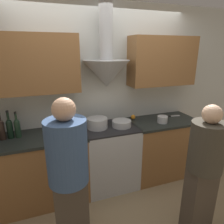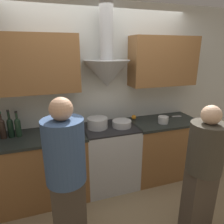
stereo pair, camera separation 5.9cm
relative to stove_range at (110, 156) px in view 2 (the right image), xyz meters
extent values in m
plane|color=#847051|center=(0.00, -0.33, -0.47)|extent=(12.00, 12.00, 0.00)
cube|color=silver|center=(0.00, 0.33, 0.83)|extent=(8.40, 0.06, 2.60)
cone|color=#B7BABC|center=(0.00, 0.12, 1.19)|extent=(0.63, 0.63, 0.35)
cylinder|color=#B7BABC|center=(0.00, 0.12, 1.72)|extent=(0.18, 0.18, 0.72)
cube|color=brown|center=(-1.10, 0.15, 1.33)|extent=(1.45, 0.32, 0.70)
cube|color=brown|center=(0.88, 0.15, 1.33)|extent=(1.01, 0.32, 0.70)
cube|color=brown|center=(-1.10, 0.00, -0.02)|extent=(1.45, 0.60, 0.90)
cube|color=black|center=(-1.10, 0.00, 0.44)|extent=(1.48, 0.62, 0.03)
cube|color=brown|center=(0.88, 0.00, -0.02)|extent=(1.01, 0.60, 0.90)
cube|color=black|center=(0.88, 0.00, 0.44)|extent=(1.03, 0.62, 0.03)
cube|color=#B7BABC|center=(0.00, 0.00, -0.01)|extent=(0.74, 0.60, 0.91)
cube|color=black|center=(0.00, -0.30, -0.05)|extent=(0.52, 0.01, 0.41)
cube|color=black|center=(0.00, 0.00, 0.45)|extent=(0.74, 0.60, 0.02)
cube|color=#B7BABC|center=(0.00, 0.27, 0.39)|extent=(0.74, 0.06, 0.10)
cylinder|color=black|center=(-1.34, 0.06, 0.57)|extent=(0.07, 0.07, 0.21)
sphere|color=black|center=(-1.34, 0.06, 0.67)|extent=(0.07, 0.07, 0.07)
cylinder|color=black|center=(-1.34, 0.06, 0.73)|extent=(0.03, 0.03, 0.09)
cylinder|color=black|center=(-1.25, 0.07, 0.56)|extent=(0.07, 0.07, 0.20)
sphere|color=black|center=(-1.25, 0.07, 0.66)|extent=(0.07, 0.07, 0.07)
cylinder|color=black|center=(-1.25, 0.07, 0.73)|extent=(0.03, 0.03, 0.11)
cylinder|color=black|center=(-1.25, 0.07, 0.80)|extent=(0.03, 0.03, 0.02)
cylinder|color=black|center=(-1.17, 0.06, 0.56)|extent=(0.07, 0.07, 0.20)
sphere|color=black|center=(-1.17, 0.06, 0.66)|extent=(0.07, 0.07, 0.07)
cylinder|color=black|center=(-1.17, 0.06, 0.72)|extent=(0.03, 0.03, 0.09)
cylinder|color=black|center=(-1.17, 0.06, 0.78)|extent=(0.03, 0.03, 0.02)
cylinder|color=#B7BABC|center=(-0.17, 0.03, 0.53)|extent=(0.28, 0.28, 0.14)
cylinder|color=#B7BABC|center=(0.17, -0.04, 0.51)|extent=(0.27, 0.27, 0.09)
sphere|color=orange|center=(0.45, 0.19, 0.50)|extent=(0.07, 0.07, 0.07)
cylinder|color=#B7BABC|center=(0.79, -0.10, 0.51)|extent=(0.15, 0.15, 0.10)
cube|color=silver|center=(1.16, 0.09, 0.47)|extent=(0.16, 0.06, 0.01)
cube|color=black|center=(1.04, 0.11, 0.47)|extent=(0.10, 0.03, 0.01)
cube|color=#473D33|center=(-0.70, -0.93, -0.04)|extent=(0.30, 0.19, 0.87)
cylinder|color=#38517A|center=(-0.70, -0.93, 0.68)|extent=(0.35, 0.35, 0.57)
sphere|color=tan|center=(-0.70, -0.93, 1.05)|extent=(0.19, 0.19, 0.19)
cube|color=#473D33|center=(0.62, -1.12, -0.07)|extent=(0.29, 0.19, 0.81)
cylinder|color=#3D382D|center=(0.62, -1.12, 0.59)|extent=(0.34, 0.34, 0.50)
sphere|color=#E0B28E|center=(0.62, -1.12, 0.93)|extent=(0.18, 0.18, 0.18)
camera|label=1|loc=(-0.85, -2.46, 1.50)|focal=32.00mm
camera|label=2|loc=(-0.79, -2.48, 1.50)|focal=32.00mm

